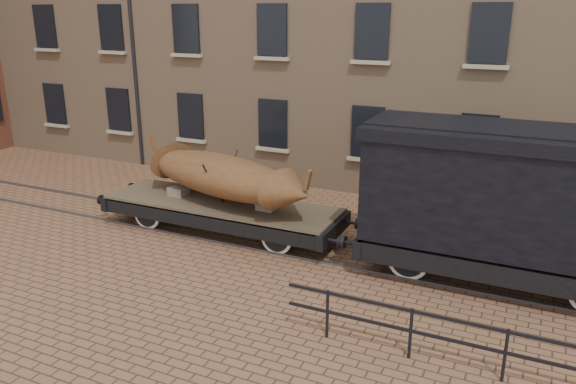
% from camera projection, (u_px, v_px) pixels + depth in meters
% --- Properties ---
extents(ground, '(90.00, 90.00, 0.00)m').
position_uv_depth(ground, '(275.00, 241.00, 15.34)').
color(ground, brown).
extents(rail_track, '(30.00, 1.52, 0.06)m').
position_uv_depth(rail_track, '(275.00, 240.00, 15.33)').
color(rail_track, '#59595E').
rests_on(rail_track, ground).
extents(flatcar_wagon, '(7.65, 2.07, 1.15)m').
position_uv_depth(flatcar_wagon, '(221.00, 208.00, 15.79)').
color(flatcar_wagon, brown).
rests_on(flatcar_wagon, ground).
extents(iron_boat, '(6.24, 3.14, 1.52)m').
position_uv_depth(iron_boat, '(222.00, 175.00, 15.47)').
color(iron_boat, brown).
rests_on(iron_boat, flatcar_wagon).
extents(goods_van, '(7.05, 2.57, 3.64)m').
position_uv_depth(goods_van, '(508.00, 189.00, 12.33)').
color(goods_van, black).
rests_on(goods_van, ground).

